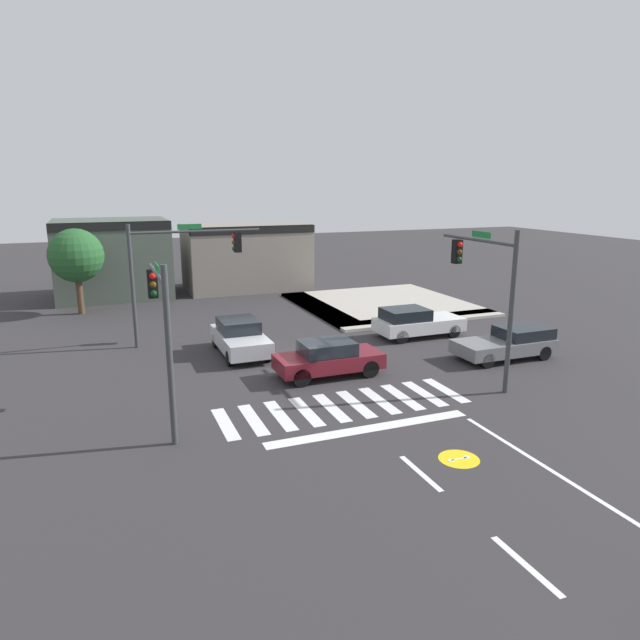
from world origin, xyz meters
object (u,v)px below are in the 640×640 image
Objects in this scene: car_gray at (509,343)px; traffic_signal_northwest at (181,260)px; roadside_tree at (76,256)px; car_maroon at (328,358)px; traffic_signal_southeast at (486,278)px; traffic_signal_southwest at (161,313)px; car_white at (415,322)px; car_silver at (240,337)px.

traffic_signal_northwest is at bearing -30.92° from car_gray.
car_maroon is at bearing -59.19° from roadside_tree.
traffic_signal_northwest is (-9.79, 9.48, 0.00)m from traffic_signal_southeast.
car_gray is 0.88× the size of roadside_tree.
car_gray is at bearing -30.92° from traffic_signal_northwest.
car_gray is (12.68, -7.60, -3.29)m from traffic_signal_northwest.
traffic_signal_southwest is at bearing 19.24° from car_maroon.
car_white reaches higher than car_gray.
traffic_signal_northwest is 1.40× the size of car_gray.
car_white is at bearing -64.18° from traffic_signal_southwest.
traffic_signal_northwest is 8.89m from car_maroon.
car_silver is at bearing -59.21° from roadside_tree.
car_maroon is at bearing -4.54° from car_gray.
traffic_signal_northwest is 1.23× the size of roadside_tree.
car_silver is 13.32m from roadside_tree.
car_maroon is (-6.25, -3.89, -0.01)m from car_white.
traffic_signal_southeast is 1.36× the size of car_gray.
traffic_signal_southeast is 1.19× the size of roadside_tree.
traffic_signal_southeast is 0.97× the size of traffic_signal_northwest.
roadside_tree is at bearing 143.27° from car_white.
car_white is at bearing -148.06° from car_maroon.
car_maroon is at bearing 30.85° from car_silver.
car_silver is at bearing 178.01° from car_white.
car_silver is 1.02× the size of car_maroon.
car_silver is at bearing -24.38° from car_gray.
car_gray is 11.75m from car_silver.
car_white is (-1.95, 4.54, 0.06)m from car_gray.
roadside_tree reaches higher than car_gray.
traffic_signal_southeast is 11.77m from traffic_signal_southwest.
traffic_signal_southwest is (-1.97, -9.20, -0.42)m from traffic_signal_northwest.
traffic_signal_southwest reaches higher than car_silver.
car_maroon is 0.85× the size of roadside_tree.
car_silver is 0.87× the size of roadside_tree.
traffic_signal_southeast is 13.62m from traffic_signal_northwest.
roadside_tree is (-2.73, 17.67, -0.18)m from traffic_signal_southwest.
traffic_signal_southeast reaches higher than traffic_signal_southwest.
traffic_signal_southeast is 7.25m from car_white.
traffic_signal_southeast is 1.40× the size of car_maroon.
traffic_signal_southeast is 6.70m from car_maroon.
car_gray is 23.82m from roadside_tree.
car_gray is 1.01× the size of car_silver.
roadside_tree is at bearing -42.74° from car_gray.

